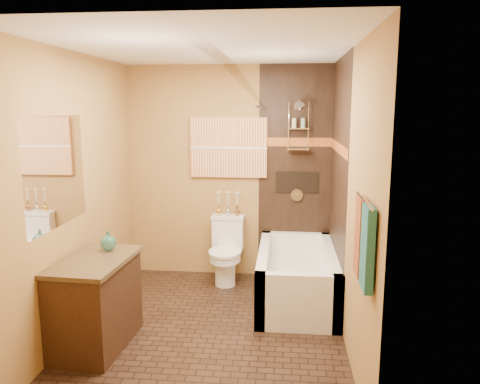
# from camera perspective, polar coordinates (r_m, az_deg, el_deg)

# --- Properties ---
(floor) EXTENTS (3.00, 3.00, 0.00)m
(floor) POSITION_cam_1_polar(r_m,az_deg,el_deg) (4.49, -3.61, -16.42)
(floor) COLOR black
(floor) RESTS_ON ground
(wall_left) EXTENTS (0.02, 3.00, 2.50)m
(wall_left) POSITION_cam_1_polar(r_m,az_deg,el_deg) (4.44, -19.29, -0.23)
(wall_left) COLOR #A3803F
(wall_left) RESTS_ON floor
(wall_right) EXTENTS (0.02, 3.00, 2.50)m
(wall_right) POSITION_cam_1_polar(r_m,az_deg,el_deg) (4.07, 13.13, -0.84)
(wall_right) COLOR #A3803F
(wall_right) RESTS_ON floor
(wall_back) EXTENTS (2.40, 0.02, 2.50)m
(wall_back) POSITION_cam_1_polar(r_m,az_deg,el_deg) (5.55, -1.31, 2.37)
(wall_back) COLOR #A3803F
(wall_back) RESTS_ON floor
(wall_front) EXTENTS (2.40, 0.02, 2.50)m
(wall_front) POSITION_cam_1_polar(r_m,az_deg,el_deg) (2.65, -9.07, -6.64)
(wall_front) COLOR #A3803F
(wall_front) RESTS_ON floor
(ceiling) EXTENTS (3.00, 3.00, 0.00)m
(ceiling) POSITION_cam_1_polar(r_m,az_deg,el_deg) (4.04, -4.03, 17.16)
(ceiling) COLOR silver
(ceiling) RESTS_ON wall_back
(alcove_tile_back) EXTENTS (0.85, 0.01, 2.50)m
(alcove_tile_back) POSITION_cam_1_polar(r_m,az_deg,el_deg) (5.50, 6.73, 2.23)
(alcove_tile_back) COLOR black
(alcove_tile_back) RESTS_ON wall_back
(alcove_tile_right) EXTENTS (0.01, 1.50, 2.50)m
(alcove_tile_right) POSITION_cam_1_polar(r_m,az_deg,el_deg) (4.80, 11.84, 0.89)
(alcove_tile_right) COLOR black
(alcove_tile_right) RESTS_ON wall_right
(mosaic_band_back) EXTENTS (0.85, 0.01, 0.10)m
(mosaic_band_back) POSITION_cam_1_polar(r_m,az_deg,el_deg) (5.45, 6.82, 6.07)
(mosaic_band_back) COLOR #9B3E1C
(mosaic_band_back) RESTS_ON alcove_tile_back
(mosaic_band_right) EXTENTS (0.01, 1.50, 0.10)m
(mosaic_band_right) POSITION_cam_1_polar(r_m,az_deg,el_deg) (4.75, 11.88, 5.30)
(mosaic_band_right) COLOR #9B3E1C
(mosaic_band_right) RESTS_ON alcove_tile_right
(alcove_niche) EXTENTS (0.50, 0.01, 0.25)m
(alcove_niche) POSITION_cam_1_polar(r_m,az_deg,el_deg) (5.51, 6.97, 1.19)
(alcove_niche) COLOR black
(alcove_niche) RESTS_ON alcove_tile_back
(shower_fixtures) EXTENTS (0.24, 0.33, 1.16)m
(shower_fixtures) POSITION_cam_1_polar(r_m,az_deg,el_deg) (5.35, 7.12, 6.47)
(shower_fixtures) COLOR silver
(shower_fixtures) RESTS_ON floor
(curtain_rod) EXTENTS (0.03, 1.55, 0.03)m
(curtain_rod) POSITION_cam_1_polar(r_m,az_deg,el_deg) (4.71, 2.47, 10.34)
(curtain_rod) COLOR silver
(curtain_rod) RESTS_ON wall_back
(towel_bar) EXTENTS (0.02, 0.55, 0.02)m
(towel_bar) POSITION_cam_1_polar(r_m,az_deg,el_deg) (3.00, 14.91, -0.95)
(towel_bar) COLOR silver
(towel_bar) RESTS_ON wall_right
(towel_teal) EXTENTS (0.05, 0.22, 0.52)m
(towel_teal) POSITION_cam_1_polar(r_m,az_deg,el_deg) (2.94, 15.27, -6.61)
(towel_teal) COLOR #1B575B
(towel_teal) RESTS_ON towel_bar
(towel_rust) EXTENTS (0.05, 0.22, 0.52)m
(towel_rust) POSITION_cam_1_polar(r_m,az_deg,el_deg) (3.19, 14.49, -5.26)
(towel_rust) COLOR maroon
(towel_rust) RESTS_ON towel_bar
(sunset_painting) EXTENTS (0.90, 0.04, 0.70)m
(sunset_painting) POSITION_cam_1_polar(r_m,az_deg,el_deg) (5.49, -1.40, 5.44)
(sunset_painting) COLOR #C75A2E
(sunset_painting) RESTS_ON wall_back
(vanity_mirror) EXTENTS (0.01, 1.00, 0.90)m
(vanity_mirror) POSITION_cam_1_polar(r_m,az_deg,el_deg) (4.07, -21.49, 2.28)
(vanity_mirror) COLOR white
(vanity_mirror) RESTS_ON wall_left
(bathtub) EXTENTS (0.80, 1.50, 0.55)m
(bathtub) POSITION_cam_1_polar(r_m,az_deg,el_deg) (5.04, 6.93, -10.65)
(bathtub) COLOR white
(bathtub) RESTS_ON floor
(toilet) EXTENTS (0.39, 0.57, 0.75)m
(toilet) POSITION_cam_1_polar(r_m,az_deg,el_deg) (5.47, -1.67, -7.09)
(toilet) COLOR white
(toilet) RESTS_ON floor
(vanity) EXTENTS (0.58, 0.90, 0.77)m
(vanity) POSITION_cam_1_polar(r_m,az_deg,el_deg) (4.25, -17.23, -12.73)
(vanity) COLOR black
(vanity) RESTS_ON floor
(teal_bottle) EXTENTS (0.16, 0.16, 0.22)m
(teal_bottle) POSITION_cam_1_polar(r_m,az_deg,el_deg) (4.27, -15.77, -5.77)
(teal_bottle) COLOR #226659
(teal_bottle) RESTS_ON vanity
(bud_vases) EXTENTS (0.28, 0.06, 0.28)m
(bud_vases) POSITION_cam_1_polar(r_m,az_deg,el_deg) (5.50, -1.48, -1.34)
(bud_vases) COLOR gold
(bud_vases) RESTS_ON toilet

